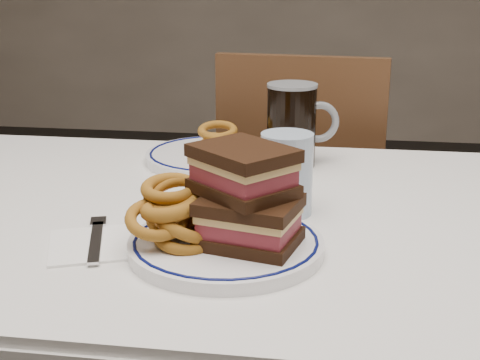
# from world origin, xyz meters

# --- Properties ---
(dining_table) EXTENTS (1.27, 0.87, 0.75)m
(dining_table) POSITION_xyz_m (0.00, 0.00, 0.64)
(dining_table) COLOR white
(dining_table) RESTS_ON floor
(chair_far) EXTENTS (0.47, 0.47, 0.93)m
(chair_far) POSITION_xyz_m (0.09, 0.73, 0.51)
(chair_far) COLOR #482E17
(chair_far) RESTS_ON floor
(main_plate) EXTENTS (0.28, 0.28, 0.02)m
(main_plate) POSITION_xyz_m (0.03, -0.17, 0.76)
(main_plate) COLOR white
(main_plate) RESTS_ON dining_table
(reuben_sandwich) EXTENTS (0.17, 0.16, 0.14)m
(reuben_sandwich) POSITION_xyz_m (0.06, -0.17, 0.84)
(reuben_sandwich) COLOR black
(reuben_sandwich) RESTS_ON main_plate
(onion_rings_main) EXTENTS (0.13, 0.14, 0.10)m
(onion_rings_main) POSITION_xyz_m (-0.04, -0.18, 0.81)
(onion_rings_main) COLOR #67330D
(onion_rings_main) RESTS_ON main_plate
(ketchup_ramekin) EXTENTS (0.05, 0.05, 0.03)m
(ketchup_ramekin) POSITION_xyz_m (0.02, -0.10, 0.78)
(ketchup_ramekin) COLOR white
(ketchup_ramekin) RESTS_ON main_plate
(beer_mug) EXTENTS (0.15, 0.10, 0.17)m
(beer_mug) POSITION_xyz_m (0.09, 0.28, 0.84)
(beer_mug) COLOR black
(beer_mug) RESTS_ON dining_table
(water_glass) EXTENTS (0.08, 0.08, 0.13)m
(water_glass) POSITION_xyz_m (0.10, 0.00, 0.82)
(water_glass) COLOR #AAC0DB
(water_glass) RESTS_ON dining_table
(far_plate) EXTENTS (0.29, 0.29, 0.02)m
(far_plate) POSITION_xyz_m (-0.07, 0.28, 0.76)
(far_plate) COLOR white
(far_plate) RESTS_ON dining_table
(onion_rings_far) EXTENTS (0.11, 0.13, 0.08)m
(onion_rings_far) POSITION_xyz_m (-0.06, 0.28, 0.79)
(onion_rings_far) COLOR #67330D
(onion_rings_far) RESTS_ON far_plate
(napkin_fork) EXTENTS (0.17, 0.18, 0.01)m
(napkin_fork) POSITION_xyz_m (-0.16, -0.17, 0.75)
(napkin_fork) COLOR white
(napkin_fork) RESTS_ON dining_table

